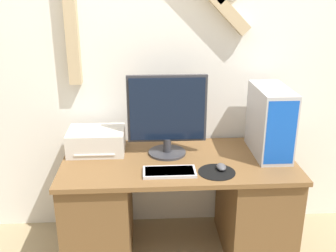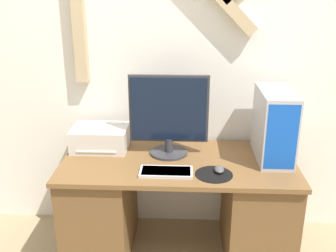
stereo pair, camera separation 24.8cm
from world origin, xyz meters
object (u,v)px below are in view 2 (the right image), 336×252
(monitor, at_px, (169,114))
(printer, at_px, (100,138))
(keyboard, at_px, (166,172))
(mouse, at_px, (219,169))
(computer_tower, at_px, (274,125))

(monitor, bearing_deg, printer, 172.29)
(keyboard, relative_size, mouse, 3.55)
(keyboard, bearing_deg, printer, 142.84)
(monitor, xyz_separation_m, keyboard, (-0.00, -0.29, -0.27))
(printer, bearing_deg, keyboard, -37.16)
(keyboard, xyz_separation_m, computer_tower, (0.68, 0.26, 0.22))
(keyboard, xyz_separation_m, printer, (-0.47, 0.36, 0.07))
(keyboard, bearing_deg, monitor, 89.50)
(monitor, bearing_deg, keyboard, -90.50)
(mouse, relative_size, printer, 0.24)
(computer_tower, xyz_separation_m, printer, (-1.16, 0.10, -0.15))
(mouse, xyz_separation_m, printer, (-0.80, 0.33, 0.06))
(monitor, distance_m, printer, 0.52)
(printer, bearing_deg, monitor, -7.71)
(printer, bearing_deg, mouse, -22.69)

